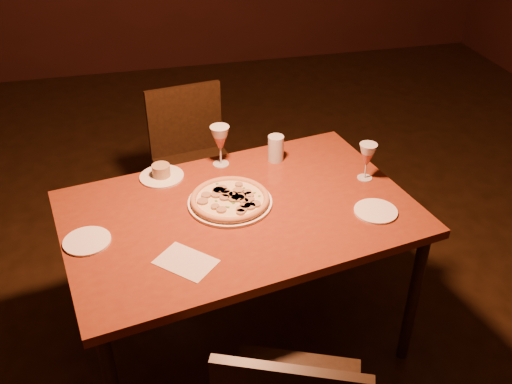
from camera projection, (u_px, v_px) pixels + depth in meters
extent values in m
plane|color=#311E10|center=(293.00, 309.00, 2.92)|extent=(7.00, 7.00, 0.00)
cube|color=brown|center=(239.00, 214.00, 2.35)|extent=(1.55, 1.14, 0.04)
cylinder|color=black|center=(80.00, 267.00, 2.65)|extent=(0.05, 0.05, 0.72)
cylinder|color=black|center=(413.00, 299.00, 2.47)|extent=(0.05, 0.05, 0.72)
cylinder|color=black|center=(324.00, 204.00, 3.07)|extent=(0.05, 0.05, 0.72)
cube|color=black|center=(197.00, 170.00, 3.18)|extent=(0.48, 0.48, 0.04)
cube|color=black|center=(185.00, 120.00, 3.21)|extent=(0.42, 0.09, 0.40)
cylinder|color=black|center=(179.00, 228.00, 3.13)|extent=(0.04, 0.04, 0.43)
cylinder|color=black|center=(164.00, 196.00, 3.39)|extent=(0.04, 0.04, 0.43)
cylinder|color=black|center=(238.00, 214.00, 3.24)|extent=(0.04, 0.04, 0.43)
cylinder|color=black|center=(218.00, 184.00, 3.50)|extent=(0.04, 0.04, 0.43)
cylinder|color=white|center=(230.00, 202.00, 2.37)|extent=(0.35, 0.35, 0.01)
cylinder|color=beige|center=(230.00, 200.00, 2.37)|extent=(0.32, 0.32, 0.01)
torus|color=tan|center=(230.00, 199.00, 2.36)|extent=(0.33, 0.33, 0.03)
cylinder|color=white|center=(162.00, 176.00, 2.55)|extent=(0.20, 0.20, 0.01)
cylinder|color=tan|center=(161.00, 170.00, 2.53)|extent=(0.08, 0.08, 0.05)
cylinder|color=silver|center=(276.00, 148.00, 2.65)|extent=(0.07, 0.07, 0.12)
cylinder|color=white|center=(87.00, 241.00, 2.16)|extent=(0.18, 0.18, 0.01)
cylinder|color=white|center=(376.00, 211.00, 2.32)|extent=(0.18, 0.18, 0.01)
cube|color=beige|center=(186.00, 262.00, 2.07)|extent=(0.25, 0.25, 0.00)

